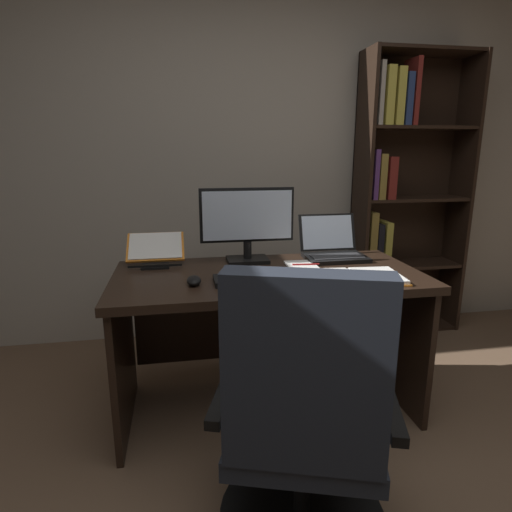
# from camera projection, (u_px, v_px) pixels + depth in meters

# --- Properties ---
(wall_back) EXTENTS (5.29, 0.12, 2.51)m
(wall_back) POSITION_uv_depth(u_px,v_px,m) (258.00, 161.00, 3.04)
(wall_back) COLOR #A89E8E
(wall_back) RESTS_ON ground
(desk) EXTENTS (1.50, 0.72, 0.75)m
(desk) POSITION_uv_depth(u_px,v_px,m) (265.00, 307.00, 2.21)
(desk) COLOR black
(desk) RESTS_ON ground
(bookshelf) EXTENTS (0.80, 0.29, 1.98)m
(bookshelf) POSITION_uv_depth(u_px,v_px,m) (399.00, 195.00, 3.06)
(bookshelf) COLOR black
(bookshelf) RESTS_ON ground
(office_chair) EXTENTS (0.70, 0.62, 1.02)m
(office_chair) POSITION_uv_depth(u_px,v_px,m) (304.00, 435.00, 1.39)
(office_chair) COLOR black
(office_chair) RESTS_ON ground
(monitor) EXTENTS (0.50, 0.16, 0.40)m
(monitor) POSITION_uv_depth(u_px,v_px,m) (247.00, 225.00, 2.26)
(monitor) COLOR black
(monitor) RESTS_ON desk
(laptop) EXTENTS (0.33, 0.30, 0.23)m
(laptop) POSITION_uv_depth(u_px,v_px,m) (333.00, 249.00, 2.38)
(laptop) COLOR black
(laptop) RESTS_ON desk
(keyboard) EXTENTS (0.42, 0.15, 0.02)m
(keyboard) POSITION_uv_depth(u_px,v_px,m) (260.00, 279.00, 1.95)
(keyboard) COLOR black
(keyboard) RESTS_ON desk
(computer_mouse) EXTENTS (0.06, 0.10, 0.04)m
(computer_mouse) POSITION_uv_depth(u_px,v_px,m) (194.00, 281.00, 1.90)
(computer_mouse) COLOR black
(computer_mouse) RESTS_ON desk
(reading_stand_with_book) EXTENTS (0.30, 0.24, 0.15)m
(reading_stand_with_book) POSITION_uv_depth(u_px,v_px,m) (156.00, 250.00, 2.25)
(reading_stand_with_book) COLOR black
(reading_stand_with_book) RESTS_ON desk
(open_binder) EXTENTS (0.46, 0.30, 0.02)m
(open_binder) POSITION_uv_depth(u_px,v_px,m) (355.00, 277.00, 1.98)
(open_binder) COLOR orange
(open_binder) RESTS_ON desk
(notepad) EXTENTS (0.15, 0.21, 0.01)m
(notepad) POSITION_uv_depth(u_px,v_px,m) (302.00, 266.00, 2.19)
(notepad) COLOR white
(notepad) RESTS_ON desk
(pen) EXTENTS (0.14, 0.02, 0.01)m
(pen) POSITION_uv_depth(u_px,v_px,m) (306.00, 264.00, 2.19)
(pen) COLOR maroon
(pen) RESTS_ON notepad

